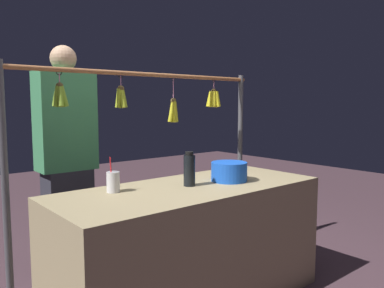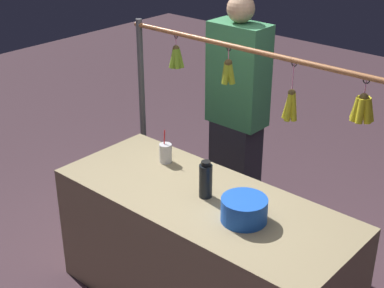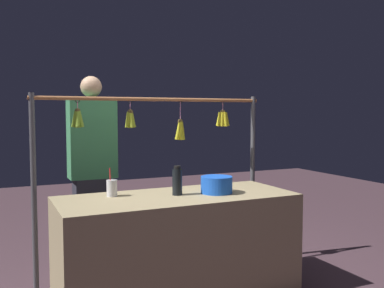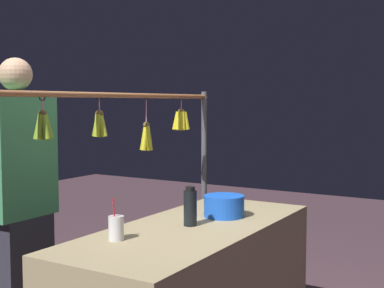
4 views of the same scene
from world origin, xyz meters
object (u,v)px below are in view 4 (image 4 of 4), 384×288
(water_bottle, at_px, (190,207))
(vendor_person, at_px, (19,211))
(drink_cup, at_px, (116,228))
(blue_bucket, at_px, (224,206))

(water_bottle, height_order, vendor_person, vendor_person)
(drink_cup, bearing_deg, water_bottle, 161.19)
(water_bottle, bearing_deg, vendor_person, -62.81)
(blue_bucket, bearing_deg, drink_cup, -15.33)
(water_bottle, distance_m, drink_cup, 0.51)
(blue_bucket, xyz_separation_m, vendor_person, (0.79, -0.97, 0.01))
(blue_bucket, height_order, drink_cup, drink_cup)
(blue_bucket, bearing_deg, water_bottle, -9.91)
(water_bottle, xyz_separation_m, drink_cup, (0.48, -0.16, -0.04))
(water_bottle, xyz_separation_m, vendor_person, (0.47, -0.91, -0.03))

